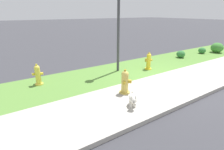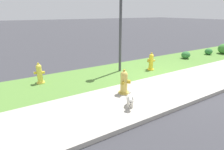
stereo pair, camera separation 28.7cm
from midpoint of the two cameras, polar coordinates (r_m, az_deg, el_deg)
The scene contains 12 objects.
ground_plane at distance 6.86m, azimuth 22.61°, elevation -2.60°, with size 120.00×120.00×0.00m, color #38383D.
sidewalk_pavement at distance 6.86m, azimuth 22.61°, elevation -2.56°, with size 18.00×2.09×0.01m, color #ADA89E.
grass_verge at distance 8.29m, azimuth 10.34°, elevation 2.44°, with size 18.00×2.42×0.01m, color #568438.
street_curb at distance 6.30m, azimuth 30.71°, elevation -5.31°, with size 18.00×0.16×0.12m, color #ADA89E.
fire_hydrant_by_grass_verge at distance 5.47m, azimuth 5.47°, elevation -2.35°, with size 0.36×0.36×0.79m.
fire_hydrant_at_driveway at distance 7.94m, azimuth 13.64°, elevation 4.23°, with size 0.37×0.34×0.78m.
fire_hydrant_across_street at distance 6.71m, azimuth -21.45°, elevation 0.42°, with size 0.37×0.34×0.76m.
small_white_dog at distance 4.77m, azimuth 7.73°, elevation -7.89°, with size 0.38×0.45×0.42m.
street_lamp at distance 7.32m, azimuth 4.12°, elevation 22.28°, with size 0.32×0.32×4.10m.
shrub_bush_near_lamp at distance 12.97m, azimuth 33.39°, elevation 7.17°, with size 0.73×0.73×0.62m.
shrub_bush_mid_verge at distance 10.62m, azimuth 23.67°, elevation 6.01°, with size 0.47×0.47×0.40m.
shrub_bush_far_verge at distance 12.25m, azimuth 29.59°, elevation 6.68°, with size 0.43×0.43×0.37m.
Camera 2 is at (-5.12, -3.76, 2.45)m, focal length 28.00 mm.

